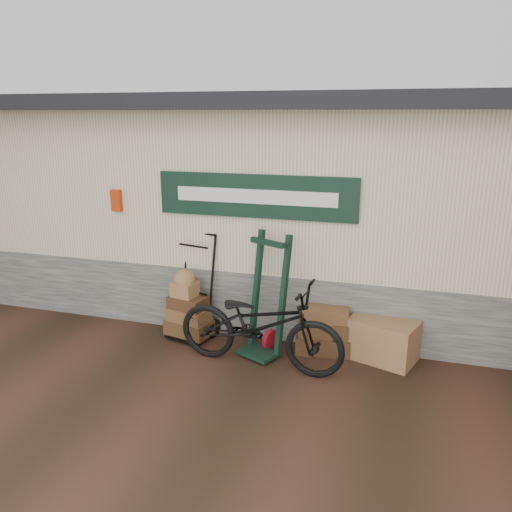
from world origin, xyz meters
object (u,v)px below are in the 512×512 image
(suitcase_stack, at_px, (324,329))
(wicker_hamper, at_px, (383,339))
(porter_trolley, at_px, (195,285))
(green_barrow, at_px, (267,295))
(bicycle, at_px, (260,320))

(suitcase_stack, height_order, wicker_hamper, suitcase_stack)
(porter_trolley, bearing_deg, green_barrow, -1.01)
(bicycle, bearing_deg, green_barrow, 6.88)
(suitcase_stack, height_order, bicycle, bicycle)
(porter_trolley, height_order, green_barrow, green_barrow)
(green_barrow, relative_size, wicker_hamper, 1.96)
(green_barrow, bearing_deg, bicycle, -63.20)
(green_barrow, bearing_deg, porter_trolley, -169.07)
(wicker_hamper, distance_m, bicycle, 1.58)
(bicycle, bearing_deg, wicker_hamper, -61.82)
(green_barrow, bearing_deg, wicker_hamper, 34.41)
(suitcase_stack, xyz_separation_m, wicker_hamper, (0.74, -0.01, -0.04))
(porter_trolley, height_order, wicker_hamper, porter_trolley)
(green_barrow, height_order, wicker_hamper, green_barrow)
(porter_trolley, relative_size, wicker_hamper, 1.82)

